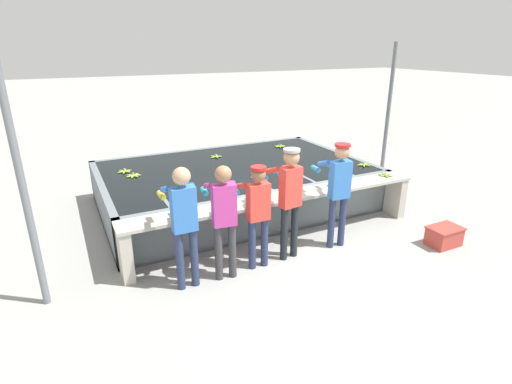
{
  "coord_description": "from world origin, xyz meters",
  "views": [
    {
      "loc": [
        -3.1,
        -5.01,
        3.15
      ],
      "look_at": [
        0.0,
        1.19,
        0.57
      ],
      "focal_mm": 28.0,
      "sensor_mm": 36.0,
      "label": 1
    }
  ],
  "objects_px": {
    "worker_2": "(257,208)",
    "crate": "(444,236)",
    "banana_bunch_floating_0": "(133,176)",
    "knife_0": "(333,185)",
    "worker_0": "(184,217)",
    "worker_4": "(339,185)",
    "support_post_left": "(22,186)",
    "worker_1": "(224,212)",
    "banana_bunch_floating_2": "(125,171)",
    "banana_bunch_floating_4": "(216,157)",
    "worker_3": "(289,193)",
    "banana_bunch_ledge_0": "(385,175)",
    "support_post_right": "(388,115)",
    "banana_bunch_floating_3": "(280,146)",
    "banana_bunch_floating_5": "(364,165)",
    "banana_bunch_floating_1": "(294,153)"
  },
  "relations": [
    {
      "from": "banana_bunch_floating_4",
      "to": "banana_bunch_ledge_0",
      "type": "distance_m",
      "value": 3.57
    },
    {
      "from": "banana_bunch_floating_0",
      "to": "banana_bunch_floating_5",
      "type": "relative_size",
      "value": 1.01
    },
    {
      "from": "worker_0",
      "to": "worker_1",
      "type": "height_order",
      "value": "worker_0"
    },
    {
      "from": "worker_4",
      "to": "support_post_right",
      "type": "bearing_deg",
      "value": 35.62
    },
    {
      "from": "worker_1",
      "to": "banana_bunch_ledge_0",
      "type": "height_order",
      "value": "worker_1"
    },
    {
      "from": "banana_bunch_floating_3",
      "to": "banana_bunch_floating_5",
      "type": "distance_m",
      "value": 2.26
    },
    {
      "from": "banana_bunch_floating_5",
      "to": "knife_0",
      "type": "relative_size",
      "value": 0.79
    },
    {
      "from": "banana_bunch_floating_2",
      "to": "banana_bunch_floating_0",
      "type": "bearing_deg",
      "value": -73.4
    },
    {
      "from": "worker_4",
      "to": "crate",
      "type": "relative_size",
      "value": 3.15
    },
    {
      "from": "worker_4",
      "to": "banana_bunch_floating_1",
      "type": "height_order",
      "value": "worker_4"
    },
    {
      "from": "worker_0",
      "to": "banana_bunch_floating_3",
      "type": "xyz_separation_m",
      "value": [
        3.44,
        3.47,
        -0.2
      ]
    },
    {
      "from": "support_post_right",
      "to": "banana_bunch_floating_1",
      "type": "bearing_deg",
      "value": 166.96
    },
    {
      "from": "worker_2",
      "to": "worker_1",
      "type": "bearing_deg",
      "value": -173.14
    },
    {
      "from": "worker_1",
      "to": "worker_3",
      "type": "relative_size",
      "value": 0.96
    },
    {
      "from": "banana_bunch_floating_4",
      "to": "support_post_right",
      "type": "bearing_deg",
      "value": -14.98
    },
    {
      "from": "banana_bunch_floating_2",
      "to": "knife_0",
      "type": "relative_size",
      "value": 0.8
    },
    {
      "from": "banana_bunch_floating_4",
      "to": "banana_bunch_ledge_0",
      "type": "height_order",
      "value": "banana_bunch_ledge_0"
    },
    {
      "from": "worker_2",
      "to": "worker_4",
      "type": "distance_m",
      "value": 1.44
    },
    {
      "from": "worker_0",
      "to": "support_post_left",
      "type": "distance_m",
      "value": 1.89
    },
    {
      "from": "worker_1",
      "to": "banana_bunch_floating_1",
      "type": "height_order",
      "value": "worker_1"
    },
    {
      "from": "worker_0",
      "to": "crate",
      "type": "height_order",
      "value": "worker_0"
    },
    {
      "from": "worker_0",
      "to": "banana_bunch_floating_0",
      "type": "height_order",
      "value": "worker_0"
    },
    {
      "from": "worker_2",
      "to": "banana_bunch_floating_1",
      "type": "relative_size",
      "value": 5.8
    },
    {
      "from": "banana_bunch_floating_3",
      "to": "knife_0",
      "type": "relative_size",
      "value": 0.8
    },
    {
      "from": "worker_0",
      "to": "banana_bunch_floating_0",
      "type": "relative_size",
      "value": 6.12
    },
    {
      "from": "worker_2",
      "to": "crate",
      "type": "xyz_separation_m",
      "value": [
        3.06,
        -0.81,
        -0.78
      ]
    },
    {
      "from": "worker_4",
      "to": "banana_bunch_floating_4",
      "type": "height_order",
      "value": "worker_4"
    },
    {
      "from": "banana_bunch_floating_0",
      "to": "support_post_right",
      "type": "bearing_deg",
      "value": -4.7
    },
    {
      "from": "banana_bunch_floating_5",
      "to": "support_post_right",
      "type": "distance_m",
      "value": 1.85
    },
    {
      "from": "banana_bunch_floating_0",
      "to": "banana_bunch_floating_2",
      "type": "height_order",
      "value": "same"
    },
    {
      "from": "worker_4",
      "to": "support_post_left",
      "type": "relative_size",
      "value": 0.54
    },
    {
      "from": "worker_1",
      "to": "crate",
      "type": "bearing_deg",
      "value": -11.63
    },
    {
      "from": "worker_1",
      "to": "knife_0",
      "type": "distance_m",
      "value": 2.43
    },
    {
      "from": "worker_4",
      "to": "banana_bunch_ledge_0",
      "type": "relative_size",
      "value": 6.13
    },
    {
      "from": "worker_2",
      "to": "banana_bunch_floating_4",
      "type": "distance_m",
      "value": 3.3
    },
    {
      "from": "banana_bunch_floating_0",
      "to": "knife_0",
      "type": "relative_size",
      "value": 0.8
    },
    {
      "from": "worker_4",
      "to": "crate",
      "type": "xyz_separation_m",
      "value": [
        1.62,
        -0.81,
        -0.9
      ]
    },
    {
      "from": "banana_bunch_floating_4",
      "to": "support_post_left",
      "type": "distance_m",
      "value": 4.56
    },
    {
      "from": "worker_1",
      "to": "worker_2",
      "type": "relative_size",
      "value": 1.07
    },
    {
      "from": "worker_3",
      "to": "banana_bunch_floating_0",
      "type": "xyz_separation_m",
      "value": [
        -1.8,
        2.64,
        -0.24
      ]
    },
    {
      "from": "worker_2",
      "to": "banana_bunch_floating_5",
      "type": "xyz_separation_m",
      "value": [
        3.08,
        1.29,
        -0.11
      ]
    },
    {
      "from": "banana_bunch_ledge_0",
      "to": "support_post_left",
      "type": "xyz_separation_m",
      "value": [
        -5.83,
        -0.17,
        0.76
      ]
    },
    {
      "from": "banana_bunch_floating_1",
      "to": "support_post_left",
      "type": "bearing_deg",
      "value": -155.7
    },
    {
      "from": "banana_bunch_floating_0",
      "to": "banana_bunch_floating_2",
      "type": "bearing_deg",
      "value": 106.6
    },
    {
      "from": "support_post_left",
      "to": "banana_bunch_floating_3",
      "type": "bearing_deg",
      "value": 30.28
    },
    {
      "from": "banana_bunch_floating_4",
      "to": "support_post_left",
      "type": "bearing_deg",
      "value": -140.59
    },
    {
      "from": "banana_bunch_floating_2",
      "to": "crate",
      "type": "xyz_separation_m",
      "value": [
        4.42,
        -3.83,
        -0.67
      ]
    },
    {
      "from": "banana_bunch_floating_5",
      "to": "knife_0",
      "type": "bearing_deg",
      "value": -151.67
    },
    {
      "from": "crate",
      "to": "banana_bunch_floating_5",
      "type": "bearing_deg",
      "value": 89.35
    },
    {
      "from": "banana_bunch_floating_0",
      "to": "banana_bunch_floating_4",
      "type": "bearing_deg",
      "value": 16.87
    }
  ]
}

